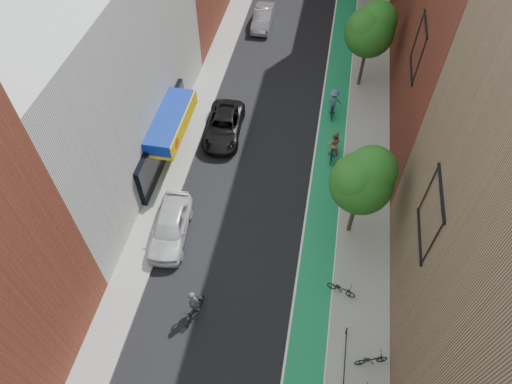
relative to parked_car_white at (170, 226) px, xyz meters
The scene contains 15 objects.
bike_lane 20.11m from the parked_car_white, 64.66° to the left, with size 2.00×68.00×0.01m, color #147547.
sidewalk_left 18.23m from the parked_car_white, 94.41° to the left, with size 2.00×68.00×0.15m, color gray.
sidewalk_right 21.30m from the parked_car_white, 58.56° to the left, with size 3.00×68.00×0.15m, color gray.
building_left_white 10.28m from the parked_car_white, 136.10° to the left, with size 8.00×20.00×12.00m, color silver.
tree_near 11.15m from the parked_car_white, 12.01° to the left, with size 3.40×3.36×6.42m.
tree_mid 19.58m from the parked_car_white, 57.66° to the left, with size 3.55×3.53×6.74m.
parked_car_white is the anchor object (origin of this frame).
parked_car_black 8.99m from the parked_car_white, 82.97° to the left, with size 2.41×5.24×1.46m, color black.
parked_car_silver 23.38m from the parked_car_white, 86.68° to the left, with size 1.57×4.52×1.49m, color gray.
cyclist_lead 5.23m from the parked_car_white, 59.50° to the right, with size 1.09×2.00×2.11m.
cyclist_lane_near 11.85m from the parked_car_white, 42.39° to the left, with size 0.96×1.77×2.23m.
cyclist_lane_mid 11.06m from the parked_car_white, 32.76° to the left, with size 1.00×1.86×1.96m.
cyclist_lane_far 14.90m from the parked_car_white, 55.67° to the left, with size 1.24×1.72×2.21m.
parked_bike_near 12.88m from the parked_car_white, 25.31° to the right, with size 0.57×1.64×0.86m, color black.
parked_bike_far 10.21m from the parked_car_white, 11.49° to the right, with size 0.55×1.58×0.83m, color black.
Camera 1 is at (3.00, -6.03, 22.43)m, focal length 32.00 mm.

